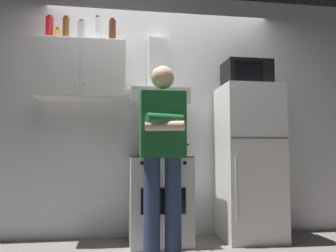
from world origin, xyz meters
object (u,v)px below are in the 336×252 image
object	(u,v)px
upper_cabinet	(82,70)
range_hood	(158,87)
bottle_beer_brown	(66,29)
cooking_pot	(174,149)
bottle_canister_steel	(81,31)
stove_oven	(159,199)
microwave	(246,75)
bottle_rum_dark	(112,32)
person_standing	(163,152)
refrigerator	(249,162)
bottle_soda_red	(49,29)
bottle_spice_jar	(57,35)
bottle_vodka_clear	(97,30)

from	to	relation	value
upper_cabinet	range_hood	world-z (taller)	range_hood
bottle_beer_brown	upper_cabinet	bearing A→B (deg)	3.90
cooking_pot	bottle_canister_steel	size ratio (longest dim) A/B	1.36
stove_oven	microwave	size ratio (longest dim) A/B	1.82
microwave	bottle_rum_dark	distance (m)	1.51
person_standing	cooking_pot	distance (m)	0.52
microwave	cooking_pot	world-z (taller)	microwave
range_hood	refrigerator	bearing A→B (deg)	-7.55
bottle_canister_steel	bottle_soda_red	bearing A→B (deg)	172.29
bottle_beer_brown	person_standing	bearing A→B (deg)	-38.11
microwave	bottle_canister_steel	xyz separation A→B (m)	(-1.76, 0.08, 0.42)
stove_oven	bottle_canister_steel	world-z (taller)	bottle_canister_steel
refrigerator	bottle_spice_jar	bearing A→B (deg)	176.90
bottle_vodka_clear	bottle_beer_brown	bearing A→B (deg)	179.74
refrigerator	bottle_rum_dark	size ratio (longest dim) A/B	5.85
microwave	bottle_soda_red	distance (m)	2.14
microwave	bottle_beer_brown	size ratio (longest dim) A/B	1.81
upper_cabinet	bottle_vodka_clear	distance (m)	0.46
bottle_soda_red	person_standing	bearing A→B (deg)	-34.73
bottle_canister_steel	bottle_beer_brown	xyz separation A→B (m)	(-0.16, 0.01, 0.02)
range_hood	bottle_spice_jar	bearing A→B (deg)	-179.04
bottle_vodka_clear	bottle_beer_brown	size ratio (longest dim) A/B	1.07
range_hood	bottle_canister_steel	distance (m)	0.98
person_standing	bottle_canister_steel	size ratio (longest dim) A/B	7.24
cooking_pot	bottle_canister_steel	world-z (taller)	bottle_canister_steel
range_hood	person_standing	xyz separation A→B (m)	(-0.05, -0.73, -0.70)
range_hood	cooking_pot	xyz separation A→B (m)	(0.13, -0.25, -0.66)
microwave	bottle_vodka_clear	xyz separation A→B (m)	(-1.60, 0.09, 0.45)
cooking_pot	bottle_vodka_clear	size ratio (longest dim) A/B	1.09
cooking_pot	bottle_spice_jar	world-z (taller)	bottle_spice_jar
upper_cabinet	bottle_canister_steel	size ratio (longest dim) A/B	3.97
refrigerator	bottle_canister_steel	xyz separation A→B (m)	(-1.76, 0.10, 1.36)
microwave	bottle_canister_steel	distance (m)	1.81
bottle_soda_red	microwave	bearing A→B (deg)	-3.54
microwave	bottle_canister_steel	world-z (taller)	bottle_canister_steel
upper_cabinet	bottle_spice_jar	size ratio (longest dim) A/B	6.77
refrigerator	stove_oven	bearing A→B (deg)	-179.96
microwave	bottle_beer_brown	distance (m)	1.97
microwave	bottle_beer_brown	bearing A→B (deg)	177.17
microwave	bottle_soda_red	world-z (taller)	bottle_soda_red
upper_cabinet	bottle_canister_steel	world-z (taller)	bottle_canister_steel
microwave	bottle_vodka_clear	bearing A→B (deg)	176.66
cooking_pot	refrigerator	bearing A→B (deg)	8.32
refrigerator	bottle_spice_jar	xyz separation A→B (m)	(-2.00, 0.11, 1.31)
range_hood	cooking_pot	world-z (taller)	range_hood
cooking_pot	bottle_vodka_clear	distance (m)	1.49
stove_oven	cooking_pot	xyz separation A→B (m)	(0.13, -0.12, 0.50)
stove_oven	microwave	distance (m)	1.62
range_hood	bottle_canister_steel	world-z (taller)	bottle_canister_steel
range_hood	bottle_soda_red	bearing A→B (deg)	178.91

